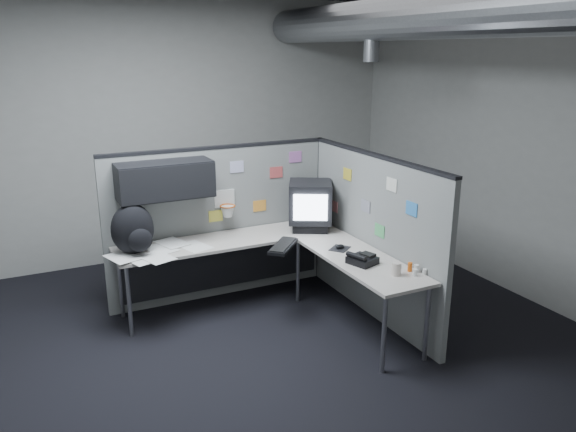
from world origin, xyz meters
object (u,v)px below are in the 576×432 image
keyboard (283,246)px  phone (362,259)px  desk (264,254)px  backpack (133,230)px  monitor (310,205)px

keyboard → phone: 0.82m
desk → phone: bearing=-57.4°
backpack → desk: bearing=-4.3°
monitor → backpack: 1.85m
keyboard → monitor: bearing=37.3°
desk → phone: phone is taller
monitor → phone: size_ratio=2.13×
monitor → phone: 1.15m
desk → phone: 1.07m
keyboard → phone: (0.45, -0.68, 0.02)m
monitor → backpack: (-1.85, 0.02, -0.03)m
desk → keyboard: bearing=-60.7°
monitor → backpack: bearing=162.5°
monitor → keyboard: (-0.53, -0.44, -0.24)m
desk → backpack: 1.28m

